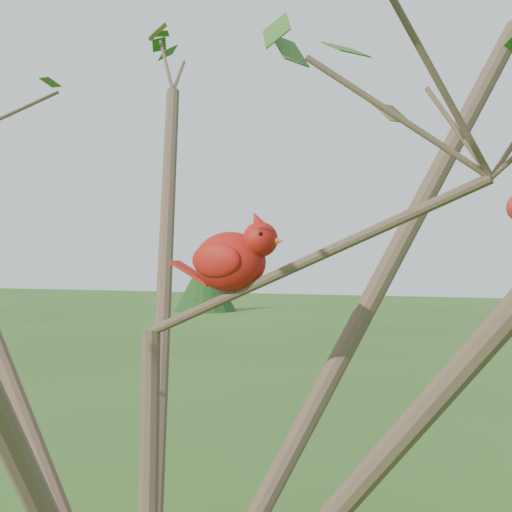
{
  "coord_description": "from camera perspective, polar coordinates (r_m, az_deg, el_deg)",
  "views": [
    {
      "loc": [
        0.64,
        -1.02,
        2.08
      ],
      "look_at": [
        0.17,
        0.08,
        2.09
      ],
      "focal_mm": 50.0,
      "sensor_mm": 36.0,
      "label": 1
    }
  ],
  "objects": [
    {
      "name": "cardinal",
      "position": [
        1.22,
        -1.8,
        -0.21
      ],
      "size": [
        0.22,
        0.11,
        0.15
      ],
      "rotation": [
        0.0,
        0.0,
        -0.05
      ],
      "color": "#A2140D",
      "rests_on": "ground"
    },
    {
      "name": "crabapple_tree",
      "position": [
        1.18,
        -8.47,
        1.61
      ],
      "size": [
        2.35,
        2.05,
        2.95
      ],
      "color": "#3C2B20",
      "rests_on": "ground"
    }
  ]
}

